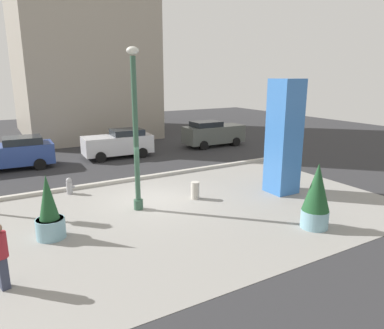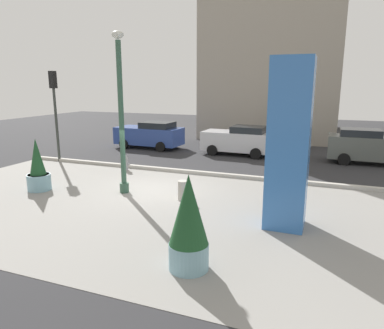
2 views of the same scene
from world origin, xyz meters
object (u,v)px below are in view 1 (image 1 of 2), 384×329
(fire_hydrant, at_px, (69,186))
(pedestrian_by_curb, at_px, (0,253))
(concrete_bollard, at_px, (195,190))
(potted_plant_curbside, at_px, (316,197))
(car_curb_east, at_px, (12,153))
(car_intersection, at_px, (213,133))
(potted_plant_mid_plaza, at_px, (49,213))
(car_far_lane, at_px, (119,143))
(lamp_post, at_px, (136,134))
(art_pillar_blue, at_px, (284,137))

(fire_hydrant, relative_size, pedestrian_by_curb, 0.44)
(fire_hydrant, xyz_separation_m, concrete_bollard, (4.49, -3.33, 0.01))
(pedestrian_by_curb, bearing_deg, potted_plant_curbside, -7.81)
(potted_plant_curbside, xyz_separation_m, pedestrian_by_curb, (-9.47, 1.30, -0.17))
(car_curb_east, bearing_deg, car_intersection, -0.16)
(concrete_bollard, bearing_deg, fire_hydrant, 143.39)
(concrete_bollard, xyz_separation_m, car_intersection, (7.07, 9.37, 0.57))
(potted_plant_mid_plaza, height_order, car_far_lane, potted_plant_mid_plaza)
(car_far_lane, bearing_deg, car_intersection, 0.31)
(potted_plant_curbside, bearing_deg, car_curb_east, 120.83)
(lamp_post, xyz_separation_m, art_pillar_blue, (6.36, -1.19, -0.48))
(lamp_post, xyz_separation_m, car_far_lane, (2.38, 9.27, -2.08))
(concrete_bollard, height_order, pedestrian_by_curb, pedestrian_by_curb)
(potted_plant_mid_plaza, distance_m, car_curb_east, 10.32)
(car_curb_east, relative_size, car_intersection, 1.00)
(potted_plant_curbside, bearing_deg, potted_plant_mid_plaza, 155.22)
(fire_hydrant, xyz_separation_m, car_intersection, (11.56, 6.04, 0.58))
(concrete_bollard, relative_size, car_intersection, 0.17)
(pedestrian_by_curb, bearing_deg, lamp_post, 34.61)
(car_far_lane, height_order, pedestrian_by_curb, car_far_lane)
(lamp_post, relative_size, potted_plant_mid_plaza, 2.87)
(art_pillar_blue, relative_size, car_curb_east, 1.10)
(lamp_post, height_order, art_pillar_blue, lamp_post)
(car_intersection, height_order, pedestrian_by_curb, car_intersection)
(potted_plant_curbside, xyz_separation_m, car_curb_east, (-8.36, 14.00, -0.23))
(concrete_bollard, relative_size, car_curb_east, 0.17)
(lamp_post, distance_m, fire_hydrant, 4.61)
(fire_hydrant, relative_size, car_far_lane, 0.17)
(potted_plant_mid_plaza, xyz_separation_m, car_curb_east, (-0.36, 10.31, 0.04))
(pedestrian_by_curb, bearing_deg, car_far_lane, 60.17)
(lamp_post, xyz_separation_m, pedestrian_by_curb, (-4.86, -3.36, -2.02))
(potted_plant_mid_plaza, relative_size, car_intersection, 0.47)
(art_pillar_blue, xyz_separation_m, car_curb_east, (-10.11, 10.54, -1.59))
(lamp_post, bearing_deg, fire_hydrant, 120.75)
(car_far_lane, relative_size, pedestrian_by_curb, 2.54)
(concrete_bollard, bearing_deg, pedestrian_by_curb, -156.03)
(lamp_post, xyz_separation_m, concrete_bollard, (2.54, -0.07, -2.60))
(art_pillar_blue, bearing_deg, potted_plant_curbside, -116.89)
(car_curb_east, height_order, car_far_lane, car_curb_east)
(lamp_post, bearing_deg, pedestrian_by_curb, -145.39)
(car_curb_east, bearing_deg, car_far_lane, -0.70)
(art_pillar_blue, distance_m, car_intersection, 11.10)
(art_pillar_blue, height_order, concrete_bollard, art_pillar_blue)
(potted_plant_curbside, height_order, potted_plant_mid_plaza, potted_plant_curbside)
(car_far_lane, distance_m, car_intersection, 7.24)
(car_far_lane, xyz_separation_m, car_intersection, (7.24, 0.04, 0.05))
(concrete_bollard, bearing_deg, car_far_lane, 91.01)
(car_curb_east, bearing_deg, pedestrian_by_curb, -95.01)
(car_far_lane, xyz_separation_m, pedestrian_by_curb, (-7.24, -12.63, 0.06))
(car_intersection, bearing_deg, fire_hydrant, -152.40)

